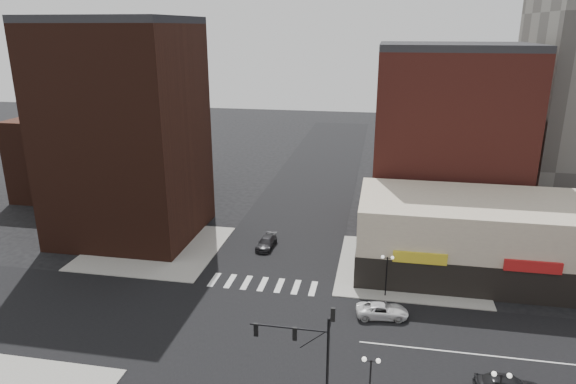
# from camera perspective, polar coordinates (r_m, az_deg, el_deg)

# --- Properties ---
(ground) EXTENTS (240.00, 240.00, 0.00)m
(ground) POSITION_cam_1_polar(r_m,az_deg,el_deg) (45.55, -5.15, -14.96)
(ground) COLOR black
(ground) RESTS_ON ground
(road_ew) EXTENTS (200.00, 14.00, 0.02)m
(road_ew) POSITION_cam_1_polar(r_m,az_deg,el_deg) (45.54, -5.15, -14.95)
(road_ew) COLOR black
(road_ew) RESTS_ON ground
(road_ns) EXTENTS (14.00, 200.00, 0.02)m
(road_ns) POSITION_cam_1_polar(r_m,az_deg,el_deg) (45.54, -5.15, -14.95)
(road_ns) COLOR black
(road_ns) RESTS_ON ground
(sidewalk_nw) EXTENTS (15.00, 15.00, 0.12)m
(sidewalk_nw) POSITION_cam_1_polar(r_m,az_deg,el_deg) (62.23, -14.53, -6.00)
(sidewalk_nw) COLOR gray
(sidewalk_nw) RESTS_ON ground
(sidewalk_ne) EXTENTS (15.00, 15.00, 0.12)m
(sidewalk_ne) POSITION_cam_1_polar(r_m,az_deg,el_deg) (56.93, 13.32, -8.23)
(sidewalk_ne) COLOR gray
(sidewalk_ne) RESTS_ON ground
(building_nw) EXTENTS (16.00, 15.00, 25.00)m
(building_nw) POSITION_cam_1_polar(r_m,az_deg,el_deg) (63.96, -17.58, 6.10)
(building_nw) COLOR #331810
(building_nw) RESTS_ON ground
(building_nw_low) EXTENTS (20.00, 18.00, 12.00)m
(building_nw_low) POSITION_cam_1_polar(r_m,az_deg,el_deg) (84.79, -20.15, 4.08)
(building_nw_low) COLOR #331810
(building_nw_low) RESTS_ON ground
(building_ne_midrise) EXTENTS (18.00, 15.00, 22.00)m
(building_ne_midrise) POSITION_cam_1_polar(r_m,az_deg,el_deg) (68.09, 17.31, 5.51)
(building_ne_midrise) COLOR maroon
(building_ne_midrise) RESTS_ON ground
(building_ne_row) EXTENTS (24.20, 12.20, 8.00)m
(building_ne_row) POSITION_cam_1_polar(r_m,az_deg,el_deg) (56.85, 20.11, -5.33)
(building_ne_row) COLOR beige
(building_ne_row) RESTS_ON ground
(traffic_signal) EXTENTS (5.59, 3.09, 7.77)m
(traffic_signal) POSITION_cam_1_polar(r_m,az_deg,el_deg) (35.15, 2.92, -16.21)
(traffic_signal) COLOR black
(traffic_signal) RESTS_ON ground
(street_lamp_se_a) EXTENTS (1.22, 0.32, 4.16)m
(street_lamp_se_a) POSITION_cam_1_polar(r_m,az_deg,el_deg) (35.79, 9.17, -19.02)
(street_lamp_se_a) COLOR black
(street_lamp_se_a) RESTS_ON sidewalk_se
(street_lamp_ne) EXTENTS (1.22, 0.32, 4.16)m
(street_lamp_ne) POSITION_cam_1_polar(r_m,az_deg,el_deg) (49.57, 10.95, -7.99)
(street_lamp_ne) COLOR black
(street_lamp_ne) RESTS_ON sidewalk_ne
(white_suv) EXTENTS (4.83, 2.68, 1.28)m
(white_suv) POSITION_cam_1_polar(r_m,az_deg,el_deg) (47.47, 10.43, -12.83)
(white_suv) COLOR silver
(white_suv) RESTS_ON ground
(dark_sedan_north) EXTENTS (2.01, 4.45, 1.27)m
(dark_sedan_north) POSITION_cam_1_polar(r_m,az_deg,el_deg) (60.24, -2.42, -5.63)
(dark_sedan_north) COLOR black
(dark_sedan_north) RESTS_ON ground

